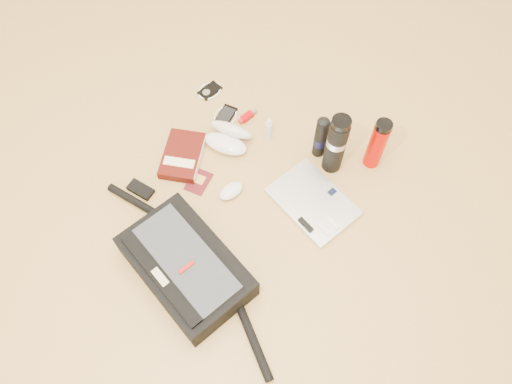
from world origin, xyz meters
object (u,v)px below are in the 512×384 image
messenger_bag (185,266)px  laptop (313,202)px  book (183,156)px  thermos_red (377,144)px  thermos_black (336,144)px

messenger_bag → laptop: size_ratio=2.33×
book → thermos_red: size_ratio=1.02×
thermos_black → thermos_red: 0.16m
thermos_black → messenger_bag: bearing=-112.9°
laptop → thermos_red: (0.13, 0.28, 0.11)m
book → laptop: bearing=-11.8°
laptop → thermos_red: thermos_red is taller
laptop → book: size_ratio=1.47×
thermos_black → thermos_red: thermos_black is taller
book → thermos_red: bearing=9.0°
book → thermos_red: (0.68, 0.34, 0.11)m
laptop → book: bearing=-151.9°
thermos_red → book: bearing=-153.4°
messenger_bag → thermos_red: bearing=82.7°
messenger_bag → thermos_black: bearing=88.7°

